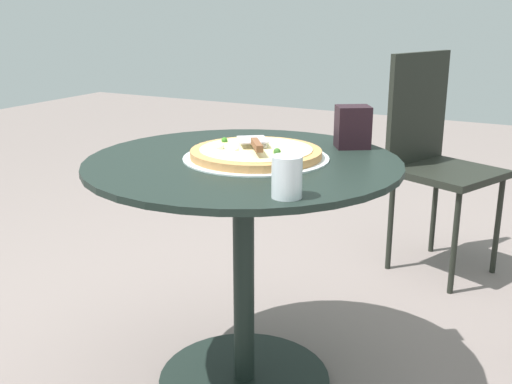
{
  "coord_description": "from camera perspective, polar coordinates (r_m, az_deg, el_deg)",
  "views": [
    {
      "loc": [
        1.48,
        0.82,
        1.13
      ],
      "look_at": [
        -0.03,
        0.03,
        0.61
      ],
      "focal_mm": 43.71,
      "sensor_mm": 36.0,
      "label": 1
    }
  ],
  "objects": [
    {
      "name": "drinking_cup",
      "position": [
        1.39,
        2.84,
        1.4
      ],
      "size": [
        0.07,
        0.07,
        0.1
      ],
      "primitive_type": "cylinder",
      "color": "silver",
      "rests_on": "patio_table"
    },
    {
      "name": "pizza_on_tray",
      "position": [
        1.75,
        -0.01,
        3.54
      ],
      "size": [
        0.41,
        0.41,
        0.04
      ],
      "color": "silver",
      "rests_on": "patio_table"
    },
    {
      "name": "ground_plane",
      "position": [
        2.04,
        -1.07,
        -16.9
      ],
      "size": [
        10.0,
        10.0,
        0.0
      ],
      "primitive_type": "plane",
      "color": "gray"
    },
    {
      "name": "napkin_dispenser",
      "position": [
        1.9,
        8.85,
        5.9
      ],
      "size": [
        0.12,
        0.13,
        0.13
      ],
      "primitive_type": "cube",
      "rotation": [
        0.0,
        0.0,
        5.28
      ],
      "color": "black",
      "rests_on": "patio_table"
    },
    {
      "name": "patio_table",
      "position": [
        1.81,
        -1.16,
        -3.53
      ],
      "size": [
        0.89,
        0.89,
        0.71
      ],
      "color": "black",
      "rests_on": "ground"
    },
    {
      "name": "patio_chair_near",
      "position": [
        2.78,
        15.98,
        3.83
      ],
      "size": [
        0.5,
        0.5,
        0.94
      ],
      "color": "black",
      "rests_on": "ground"
    },
    {
      "name": "pizza_server",
      "position": [
        1.73,
        -0.16,
        4.58
      ],
      "size": [
        0.2,
        0.16,
        0.02
      ],
      "color": "silver",
      "rests_on": "pizza_on_tray"
    }
  ]
}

